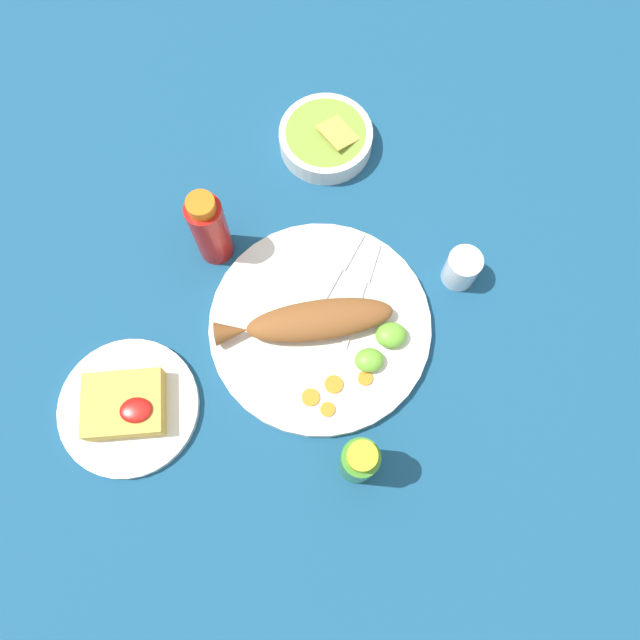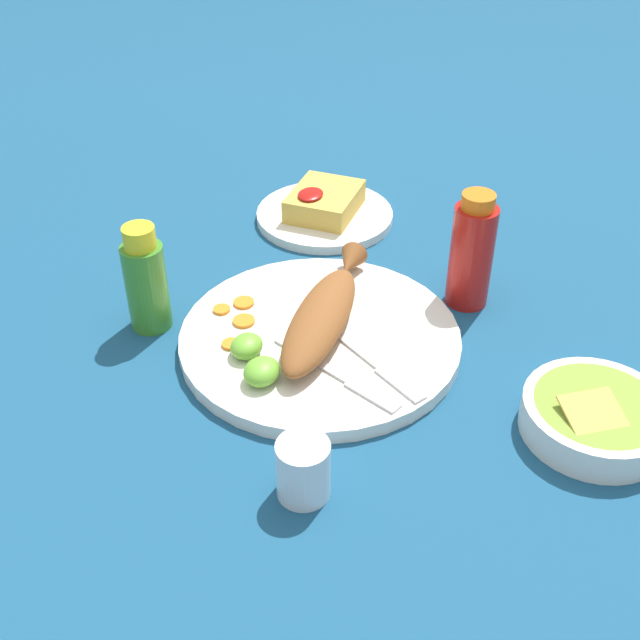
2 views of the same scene
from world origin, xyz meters
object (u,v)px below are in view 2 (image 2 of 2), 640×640
salt_cup (303,472)px  hot_sauce_bottle_green (146,281)px  fork_near (375,364)px  fork_far (343,378)px  guacamole_bowl (596,416)px  main_plate (320,339)px  hot_sauce_bottle_red (472,253)px  fried_fish (323,313)px  side_plate_fries (325,216)px

salt_cup → hot_sauce_bottle_green: bearing=-124.2°
fork_near → fork_far: 0.05m
fork_far → guacamole_bowl: bearing=28.9°
main_plate → hot_sauce_bottle_red: bearing=136.6°
fried_fish → guacamole_bowl: (0.05, 0.33, -0.02)m
side_plate_fries → salt_cup: bearing=18.1°
main_plate → hot_sauce_bottle_red: hot_sauce_bottle_red is taller
fork_near → hot_sauce_bottle_green: hot_sauce_bottle_green is taller
side_plate_fries → guacamole_bowl: size_ratio=1.32×
hot_sauce_bottle_green → salt_cup: bearing=55.8°
hot_sauce_bottle_green → fork_near: bearing=90.1°
fried_fish → salt_cup: bearing=12.5°
fried_fish → salt_cup: size_ratio=4.24×
salt_cup → side_plate_fries: (-0.53, -0.17, -0.02)m
fork_near → side_plate_fries: bearing=151.7°
hot_sauce_bottle_green → guacamole_bowl: bearing=89.8°
hot_sauce_bottle_green → salt_cup: hot_sauce_bottle_green is taller
fork_far → salt_cup: size_ratio=2.72×
fork_near → salt_cup: bearing=-61.4°
main_plate → salt_cup: bearing=16.6°
fork_far → side_plate_fries: 0.40m
hot_sauce_bottle_green → guacamole_bowl: (0.00, 0.55, -0.04)m
main_plate → side_plate_fries: (-0.30, -0.10, -0.00)m
fried_fish → side_plate_fries: 0.30m
fried_fish → fork_near: 0.10m
hot_sauce_bottle_green → salt_cup: (0.19, 0.29, -0.04)m
hot_sauce_bottle_red → salt_cup: bearing=-11.8°
salt_cup → main_plate: bearing=-163.4°
fork_far → salt_cup: bearing=-63.0°
salt_cup → side_plate_fries: size_ratio=0.31×
main_plate → hot_sauce_bottle_green: bearing=-80.6°
fried_fish → guacamole_bowl: bearing=77.8°
main_plate → side_plate_fries: 0.32m
hot_sauce_bottle_green → fried_fish: bearing=102.9°
guacamole_bowl → fork_far: bearing=-83.1°
hot_sauce_bottle_red → guacamole_bowl: 0.27m
fried_fish → fork_far: 0.10m
hot_sauce_bottle_red → hot_sauce_bottle_green: 0.41m
side_plate_fries → fork_near: bearing=29.1°
main_plate → fork_near: fork_near is taller
main_plate → hot_sauce_bottle_red: size_ratio=2.18×
main_plate → salt_cup: 0.24m
salt_cup → fork_far: bearing=-174.9°
hot_sauce_bottle_green → guacamole_bowl: hot_sauce_bottle_green is taller
fried_fish → hot_sauce_bottle_red: size_ratio=1.73×
fried_fish → main_plate: bearing=0.0°
fork_near → hot_sauce_bottle_red: bearing=103.2°
hot_sauce_bottle_green → fork_far: bearing=82.5°
hot_sauce_bottle_red → guacamole_bowl: hot_sauce_bottle_red is taller
main_plate → fork_far: bearing=37.2°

